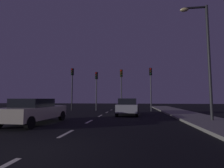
# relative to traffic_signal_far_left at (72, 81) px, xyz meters

# --- Properties ---
(ground_plane) EXTENTS (80.00, 80.00, 0.00)m
(ground_plane) POSITION_rel_traffic_signal_far_left_xyz_m (4.86, -9.14, -3.74)
(ground_plane) COLOR black
(sidewalk_curb_right) EXTENTS (3.00, 40.00, 0.15)m
(sidewalk_curb_right) POSITION_rel_traffic_signal_far_left_xyz_m (12.36, -9.14, -3.67)
(sidewalk_curb_right) COLOR gray
(sidewalk_curb_right) RESTS_ON ground_plane
(lane_stripe_second) EXTENTS (0.16, 1.60, 0.01)m
(lane_stripe_second) POSITION_rel_traffic_signal_far_left_xyz_m (4.86, -13.54, -3.74)
(lane_stripe_second) COLOR silver
(lane_stripe_second) RESTS_ON ground_plane
(lane_stripe_third) EXTENTS (0.16, 1.60, 0.01)m
(lane_stripe_third) POSITION_rel_traffic_signal_far_left_xyz_m (4.86, -9.74, -3.74)
(lane_stripe_third) COLOR silver
(lane_stripe_third) RESTS_ON ground_plane
(lane_stripe_fourth) EXTENTS (0.16, 1.60, 0.01)m
(lane_stripe_fourth) POSITION_rel_traffic_signal_far_left_xyz_m (4.86, -5.94, -3.74)
(lane_stripe_fourth) COLOR silver
(lane_stripe_fourth) RESTS_ON ground_plane
(lane_stripe_fifth) EXTENTS (0.16, 1.60, 0.01)m
(lane_stripe_fifth) POSITION_rel_traffic_signal_far_left_xyz_m (4.86, -2.14, -3.74)
(lane_stripe_fifth) COLOR silver
(lane_stripe_fifth) RESTS_ON ground_plane
(lane_stripe_sixth) EXTENTS (0.16, 1.60, 0.01)m
(lane_stripe_sixth) POSITION_rel_traffic_signal_far_left_xyz_m (4.86, 1.66, -3.74)
(lane_stripe_sixth) COLOR silver
(lane_stripe_sixth) RESTS_ON ground_plane
(traffic_signal_far_left) EXTENTS (0.32, 0.38, 5.39)m
(traffic_signal_far_left) POSITION_rel_traffic_signal_far_left_xyz_m (0.00, 0.00, 0.00)
(traffic_signal_far_left) COLOR #2D2D30
(traffic_signal_far_left) RESTS_ON ground_plane
(traffic_signal_center_left) EXTENTS (0.32, 0.38, 4.84)m
(traffic_signal_center_left) POSITION_rel_traffic_signal_far_left_xyz_m (3.17, -0.00, -0.35)
(traffic_signal_center_left) COLOR #4C4C51
(traffic_signal_center_left) RESTS_ON ground_plane
(traffic_signal_center_right) EXTENTS (0.32, 0.38, 5.09)m
(traffic_signal_center_right) POSITION_rel_traffic_signal_far_left_xyz_m (6.31, -0.00, -0.19)
(traffic_signal_center_right) COLOR #4C4C51
(traffic_signal_center_right) RESTS_ON ground_plane
(traffic_signal_far_right) EXTENTS (0.32, 0.38, 5.21)m
(traffic_signal_far_right) POSITION_rel_traffic_signal_far_left_xyz_m (9.86, -0.00, -0.11)
(traffic_signal_far_right) COLOR #4C4C51
(traffic_signal_far_right) RESTS_ON ground_plane
(car_stopped_ahead) EXTENTS (2.00, 4.23, 1.51)m
(car_stopped_ahead) POSITION_rel_traffic_signal_far_left_xyz_m (7.23, -4.95, -2.98)
(car_stopped_ahead) COLOR silver
(car_stopped_ahead) RESTS_ON ground_plane
(car_adjacent_lane) EXTENTS (2.12, 4.62, 1.49)m
(car_adjacent_lane) POSITION_rel_traffic_signal_far_left_xyz_m (1.89, -11.14, -2.97)
(car_adjacent_lane) COLOR beige
(car_adjacent_lane) RESTS_ON ground_plane
(street_lamp_right) EXTENTS (1.79, 0.36, 7.71)m
(street_lamp_right) POSITION_rel_traffic_signal_far_left_xyz_m (12.41, -9.13, 0.85)
(street_lamp_right) COLOR #2D2D30
(street_lamp_right) RESTS_ON ground_plane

